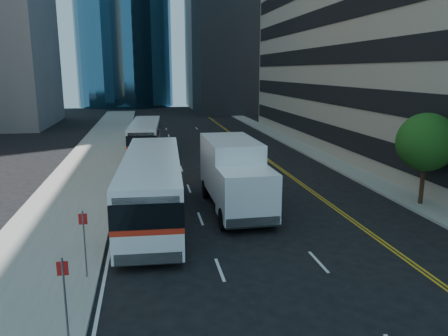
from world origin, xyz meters
name	(u,v)px	position (x,y,z in m)	size (l,w,h in m)	color
ground	(327,287)	(0.00, 0.00, 0.00)	(160.00, 160.00, 0.00)	black
sidewalk_west	(95,158)	(-10.50, 25.00, 0.07)	(5.00, 90.00, 0.15)	gray
sidewalk_east	(310,151)	(9.00, 25.00, 0.07)	(2.00, 90.00, 0.15)	gray
street_tree	(426,142)	(9.00, 8.00, 3.64)	(3.20, 3.20, 5.10)	#332114
bus_front	(152,185)	(-5.88, 8.46, 1.78)	(3.36, 12.79, 3.27)	white
bus_rear	(145,136)	(-6.17, 27.42, 1.57)	(3.09, 11.25, 2.87)	white
box_truck	(235,174)	(-1.44, 9.30, 1.97)	(2.86, 7.87, 3.75)	white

